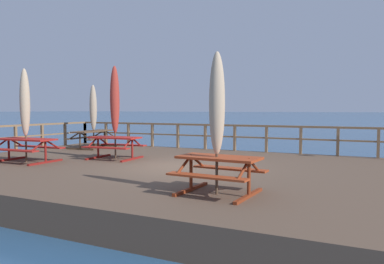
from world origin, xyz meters
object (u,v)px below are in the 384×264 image
picnic_table_mid_left (26,145)px  patio_umbrella_tall_back_left (25,103)px  patio_umbrella_short_front (93,108)px  patio_umbrella_short_mid (217,104)px  picnic_table_back_right (219,167)px  patio_umbrella_tall_mid_right (115,100)px  picnic_table_mid_centre (115,143)px  picnic_table_back_left (93,135)px

picnic_table_mid_left → patio_umbrella_tall_back_left: bearing=-51.8°
picnic_table_mid_left → patio_umbrella_tall_back_left: size_ratio=0.67×
patio_umbrella_short_front → patio_umbrella_short_mid: bearing=-36.1°
patio_umbrella_short_front → patio_umbrella_short_mid: size_ratio=0.97×
picnic_table_back_right → patio_umbrella_tall_mid_right: patio_umbrella_tall_mid_right is taller
picnic_table_mid_left → picnic_table_mid_centre: bearing=40.7°
patio_umbrella_tall_mid_right → patio_umbrella_tall_back_left: patio_umbrella_tall_mid_right is taller
picnic_table_mid_left → picnic_table_back_right: 7.59m
picnic_table_back_right → patio_umbrella_tall_back_left: patio_umbrella_tall_back_left is taller
picnic_table_back_right → picnic_table_back_left: bearing=144.5°
patio_umbrella_short_front → patio_umbrella_tall_back_left: patio_umbrella_tall_back_left is taller
picnic_table_mid_left → picnic_table_back_right: same height
picnic_table_back_left → picnic_table_back_right: 10.43m
picnic_table_back_right → patio_umbrella_tall_back_left: bearing=168.2°
picnic_table_mid_left → patio_umbrella_short_mid: 7.69m
picnic_table_back_left → patio_umbrella_tall_back_left: patio_umbrella_tall_back_left is taller
picnic_table_mid_left → patio_umbrella_tall_back_left: patio_umbrella_tall_back_left is taller
patio_umbrella_tall_mid_right → patio_umbrella_tall_back_left: bearing=-139.0°
patio_umbrella_tall_mid_right → patio_umbrella_short_front: size_ratio=1.15×
picnic_table_back_left → picnic_table_back_right: size_ratio=1.31×
picnic_table_back_left → patio_umbrella_short_front: (0.02, 0.03, 1.21)m
patio_umbrella_tall_back_left → picnic_table_back_right: bearing=-11.8°
picnic_table_back_left → picnic_table_back_right: same height
picnic_table_back_right → patio_umbrella_short_mid: bearing=-102.9°
patio_umbrella_tall_mid_right → patio_umbrella_short_mid: size_ratio=1.12×
picnic_table_back_right → patio_umbrella_short_mid: patio_umbrella_short_mid is taller
picnic_table_mid_centre → patio_umbrella_short_mid: size_ratio=0.64×
picnic_table_mid_left → picnic_table_back_left: bearing=103.5°
picnic_table_mid_centre → picnic_table_back_left: (-3.22, 2.61, 0.01)m
patio_umbrella_tall_back_left → patio_umbrella_tall_mid_right: bearing=41.0°
patio_umbrella_short_mid → patio_umbrella_tall_back_left: bearing=167.7°
picnic_table_back_left → picnic_table_mid_left: 4.59m
picnic_table_mid_left → patio_umbrella_tall_mid_right: bearing=39.5°
picnic_table_mid_left → picnic_table_back_right: (7.42, -1.59, -0.01)m
patio_umbrella_tall_mid_right → patio_umbrella_short_mid: (5.20, -3.48, -0.21)m
picnic_table_back_right → picnic_table_mid_centre: bearing=146.8°
picnic_table_mid_centre → patio_umbrella_tall_mid_right: 1.49m
patio_umbrella_tall_back_left → patio_umbrella_short_mid: size_ratio=1.06×
picnic_table_back_right → patio_umbrella_tall_mid_right: 6.41m
picnic_table_back_left → patio_umbrella_tall_mid_right: patio_umbrella_tall_mid_right is taller
picnic_table_back_left → picnic_table_back_right: bearing=-35.5°
picnic_table_mid_left → patio_umbrella_short_front: patio_umbrella_short_front is taller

